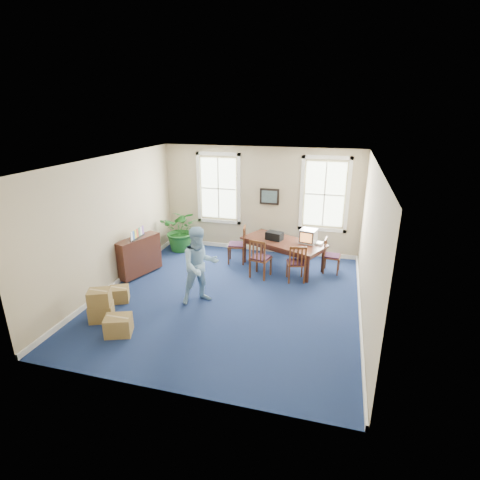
% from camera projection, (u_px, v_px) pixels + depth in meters
% --- Properties ---
extents(floor, '(6.50, 6.50, 0.00)m').
position_uv_depth(floor, '(229.00, 297.00, 8.89)').
color(floor, navy).
rests_on(floor, ground).
extents(ceiling, '(6.50, 6.50, 0.00)m').
position_uv_depth(ceiling, '(228.00, 161.00, 7.81)').
color(ceiling, white).
rests_on(ceiling, ground).
extents(wall_back, '(6.50, 0.00, 6.50)m').
position_uv_depth(wall_back, '(260.00, 200.00, 11.30)').
color(wall_back, tan).
rests_on(wall_back, ground).
extents(wall_front, '(6.50, 0.00, 6.50)m').
position_uv_depth(wall_front, '(163.00, 303.00, 5.40)').
color(wall_front, tan).
rests_on(wall_front, ground).
extents(wall_left, '(0.00, 6.50, 6.50)m').
position_uv_depth(wall_left, '(111.00, 223.00, 9.09)').
color(wall_left, tan).
rests_on(wall_left, ground).
extents(wall_right, '(0.00, 6.50, 6.50)m').
position_uv_depth(wall_right, '(370.00, 246.00, 7.61)').
color(wall_right, tan).
rests_on(wall_right, ground).
extents(baseboard_back, '(6.00, 0.04, 0.12)m').
position_uv_depth(baseboard_back, '(259.00, 248.00, 11.79)').
color(baseboard_back, white).
rests_on(baseboard_back, ground).
extents(baseboard_left, '(0.04, 6.50, 0.12)m').
position_uv_depth(baseboard_left, '(119.00, 281.00, 9.60)').
color(baseboard_left, white).
rests_on(baseboard_left, ground).
extents(baseboard_right, '(0.04, 6.50, 0.12)m').
position_uv_depth(baseboard_right, '(360.00, 312.00, 8.13)').
color(baseboard_right, white).
rests_on(baseboard_right, ground).
extents(window_left, '(1.40, 0.12, 2.20)m').
position_uv_depth(window_left, '(219.00, 189.00, 11.51)').
color(window_left, white).
rests_on(window_left, ground).
extents(window_right, '(1.40, 0.12, 2.20)m').
position_uv_depth(window_right, '(325.00, 195.00, 10.71)').
color(window_right, white).
rests_on(window_right, ground).
extents(wall_picture, '(0.58, 0.06, 0.48)m').
position_uv_depth(wall_picture, '(269.00, 197.00, 11.13)').
color(wall_picture, black).
rests_on(wall_picture, ground).
extents(conference_table, '(2.50, 1.89, 0.78)m').
position_uv_depth(conference_table, '(283.00, 254.00, 10.46)').
color(conference_table, '#452116').
rests_on(conference_table, ground).
extents(crt_tv, '(0.50, 0.53, 0.38)m').
position_uv_depth(crt_tv, '(308.00, 236.00, 10.15)').
color(crt_tv, '#B7B7BC').
rests_on(crt_tv, conference_table).
extents(game_console, '(0.22, 0.25, 0.05)m').
position_uv_depth(game_console, '(319.00, 243.00, 10.08)').
color(game_console, white).
rests_on(game_console, conference_table).
extents(equipment_bag, '(0.51, 0.40, 0.22)m').
position_uv_depth(equipment_bag, '(274.00, 236.00, 10.40)').
color(equipment_bag, black).
rests_on(equipment_bag, conference_table).
extents(chair_near_left, '(0.58, 0.58, 1.07)m').
position_uv_depth(chair_near_left, '(261.00, 258.00, 9.82)').
color(chair_near_left, brown).
rests_on(chair_near_left, ground).
extents(chair_near_right, '(0.56, 0.56, 1.01)m').
position_uv_depth(chair_near_right, '(296.00, 262.00, 9.60)').
color(chair_near_right, brown).
rests_on(chair_near_right, ground).
extents(chair_end_left, '(0.56, 0.56, 1.08)m').
position_uv_depth(chair_end_left, '(236.00, 244.00, 10.74)').
color(chair_end_left, brown).
rests_on(chair_end_left, ground).
extents(chair_end_right, '(0.46, 0.46, 0.95)m').
position_uv_depth(chair_end_right, '(332.00, 256.00, 10.10)').
color(chair_end_right, brown).
rests_on(chair_end_right, ground).
extents(man, '(1.11, 1.08, 1.80)m').
position_uv_depth(man, '(200.00, 266.00, 8.41)').
color(man, '#8DBADC').
rests_on(man, ground).
extents(credenza, '(0.75, 1.32, 1.00)m').
position_uv_depth(credenza, '(139.00, 257.00, 9.94)').
color(credenza, '#452116').
rests_on(credenza, ground).
extents(brochure_rack, '(0.24, 0.59, 0.26)m').
position_uv_depth(brochure_rack, '(137.00, 235.00, 9.72)').
color(brochure_rack, '#99999E').
rests_on(brochure_rack, credenza).
extents(potted_plant, '(1.34, 1.21, 1.34)m').
position_uv_depth(potted_plant, '(181.00, 230.00, 11.60)').
color(potted_plant, '#19551B').
rests_on(potted_plant, ground).
extents(cardboard_boxes, '(1.66, 1.66, 0.73)m').
position_uv_depth(cardboard_boxes, '(111.00, 304.00, 7.86)').
color(cardboard_boxes, olive).
rests_on(cardboard_boxes, ground).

